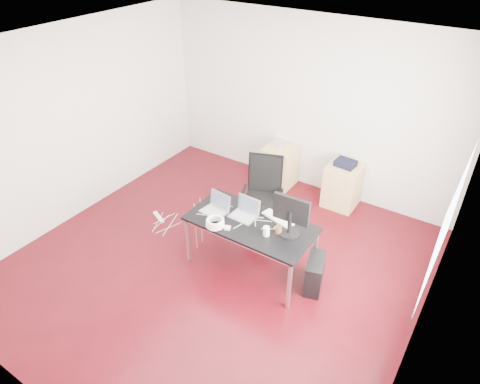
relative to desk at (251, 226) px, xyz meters
The scene contains 18 objects.
room_shell 0.83m from the desk, 151.03° to the right, with size 5.00×5.00×5.00m.
desk is the anchor object (origin of this frame).
office_chair 0.96m from the desk, 111.40° to the left, with size 0.62×0.63×1.08m.
filing_cabinet_left 2.17m from the desk, 108.85° to the left, with size 0.50×0.50×0.70m, color tan.
filing_cabinet_right 2.10m from the desk, 77.81° to the left, with size 0.50×0.50×0.70m, color tan.
pc_tower 0.98m from the desk, ahead, with size 0.20×0.45×0.44m, color black.
wastebasket 2.01m from the desk, 111.10° to the left, with size 0.24×0.24×0.28m, color black.
power_strip 1.88m from the desk, behind, with size 0.30×0.06×0.04m, color white.
laptop_left 0.52m from the desk, behind, with size 0.36×0.29×0.23m.
laptop_right 0.19m from the desk, 150.55° to the left, with size 0.34×0.26×0.23m.
monitor 0.60m from the desk, ahead, with size 0.45×0.26×0.51m.
keyboard 0.35m from the desk, 44.35° to the left, with size 0.44×0.14×0.02m, color white.
cup_white 0.33m from the desk, 21.16° to the right, with size 0.08×0.08×0.12m, color white.
cup_brown 0.40m from the desk, ahead, with size 0.08×0.08×0.10m, color brown.
cable_coil 0.46m from the desk, 137.08° to the right, with size 0.24×0.24×0.11m.
power_adapter 0.32m from the desk, 122.88° to the right, with size 0.07×0.07×0.03m, color white.
speaker 2.10m from the desk, 109.38° to the left, with size 0.09×0.08×0.18m, color #9E9E9E.
navy_garment 2.09m from the desk, 78.23° to the left, with size 0.30×0.24×0.09m, color black.
Camera 1 is at (2.61, -3.41, 3.96)m, focal length 32.00 mm.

